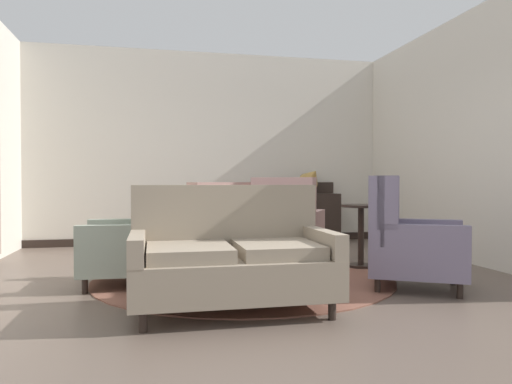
{
  "coord_description": "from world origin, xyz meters",
  "views": [
    {
      "loc": [
        -0.94,
        -4.62,
        1.01
      ],
      "look_at": [
        0.13,
        0.3,
        0.9
      ],
      "focal_mm": 33.45,
      "sensor_mm": 36.0,
      "label": 1
    }
  ],
  "objects_px": {
    "coffee_table": "(260,238)",
    "gramophone": "(311,179)",
    "armchair_foreground_right": "(212,228)",
    "armchair_near_sideboard": "(288,227)",
    "porcelain_vase": "(260,214)",
    "armchair_back_corner": "(407,241)",
    "settee": "(232,259)",
    "side_table": "(361,230)",
    "sideboard": "(307,214)",
    "armchair_beside_settee": "(138,243)"
  },
  "relations": [
    {
      "from": "coffee_table",
      "to": "gramophone",
      "type": "distance_m",
      "value": 3.2
    },
    {
      "from": "armchair_near_sideboard",
      "to": "armchair_foreground_right",
      "type": "bearing_deg",
      "value": 17.42
    },
    {
      "from": "armchair_beside_settee",
      "to": "side_table",
      "type": "relative_size",
      "value": 1.28
    },
    {
      "from": "armchair_near_sideboard",
      "to": "settee",
      "type": "bearing_deg",
      "value": 92.53
    },
    {
      "from": "armchair_foreground_right",
      "to": "gramophone",
      "type": "distance_m",
      "value": 2.48
    },
    {
      "from": "porcelain_vase",
      "to": "armchair_foreground_right",
      "type": "bearing_deg",
      "value": 106.64
    },
    {
      "from": "armchair_near_sideboard",
      "to": "sideboard",
      "type": "distance_m",
      "value": 2.02
    },
    {
      "from": "porcelain_vase",
      "to": "armchair_foreground_right",
      "type": "height_order",
      "value": "armchair_foreground_right"
    },
    {
      "from": "porcelain_vase",
      "to": "gramophone",
      "type": "xyz_separation_m",
      "value": [
        1.49,
        2.72,
        0.38
      ]
    },
    {
      "from": "coffee_table",
      "to": "sideboard",
      "type": "relative_size",
      "value": 0.88
    },
    {
      "from": "porcelain_vase",
      "to": "armchair_back_corner",
      "type": "height_order",
      "value": "armchair_back_corner"
    },
    {
      "from": "side_table",
      "to": "porcelain_vase",
      "type": "bearing_deg",
      "value": -162.19
    },
    {
      "from": "porcelain_vase",
      "to": "sideboard",
      "type": "height_order",
      "value": "sideboard"
    },
    {
      "from": "porcelain_vase",
      "to": "gramophone",
      "type": "relative_size",
      "value": 0.69
    },
    {
      "from": "coffee_table",
      "to": "armchair_beside_settee",
      "type": "relative_size",
      "value": 0.99
    },
    {
      "from": "coffee_table",
      "to": "armchair_beside_settee",
      "type": "height_order",
      "value": "armchair_beside_settee"
    },
    {
      "from": "armchair_back_corner",
      "to": "sideboard",
      "type": "distance_m",
      "value": 3.48
    },
    {
      "from": "coffee_table",
      "to": "porcelain_vase",
      "type": "relative_size",
      "value": 2.66
    },
    {
      "from": "porcelain_vase",
      "to": "side_table",
      "type": "relative_size",
      "value": 0.48
    },
    {
      "from": "porcelain_vase",
      "to": "gramophone",
      "type": "height_order",
      "value": "gramophone"
    },
    {
      "from": "armchair_back_corner",
      "to": "gramophone",
      "type": "bearing_deg",
      "value": 26.11
    },
    {
      "from": "porcelain_vase",
      "to": "side_table",
      "type": "distance_m",
      "value": 1.4
    },
    {
      "from": "armchair_beside_settee",
      "to": "coffee_table",
      "type": "bearing_deg",
      "value": 87.98
    },
    {
      "from": "settee",
      "to": "armchair_beside_settee",
      "type": "relative_size",
      "value": 1.63
    },
    {
      "from": "coffee_table",
      "to": "side_table",
      "type": "distance_m",
      "value": 1.4
    },
    {
      "from": "porcelain_vase",
      "to": "coffee_table",
      "type": "bearing_deg",
      "value": -105.86
    },
    {
      "from": "settee",
      "to": "armchair_back_corner",
      "type": "bearing_deg",
      "value": 12.97
    },
    {
      "from": "armchair_foreground_right",
      "to": "sideboard",
      "type": "bearing_deg",
      "value": -162.55
    },
    {
      "from": "porcelain_vase",
      "to": "armchair_beside_settee",
      "type": "relative_size",
      "value": 0.37
    },
    {
      "from": "armchair_beside_settee",
      "to": "side_table",
      "type": "xyz_separation_m",
      "value": [
        2.53,
        0.37,
        0.04
      ]
    },
    {
      "from": "coffee_table",
      "to": "settee",
      "type": "bearing_deg",
      "value": -113.74
    },
    {
      "from": "side_table",
      "to": "armchair_near_sideboard",
      "type": "bearing_deg",
      "value": 142.57
    },
    {
      "from": "armchair_back_corner",
      "to": "side_table",
      "type": "height_order",
      "value": "armchair_back_corner"
    },
    {
      "from": "porcelain_vase",
      "to": "armchair_foreground_right",
      "type": "relative_size",
      "value": 0.34
    },
    {
      "from": "armchair_foreground_right",
      "to": "armchair_near_sideboard",
      "type": "relative_size",
      "value": 0.89
    },
    {
      "from": "side_table",
      "to": "sideboard",
      "type": "bearing_deg",
      "value": 87.04
    },
    {
      "from": "coffee_table",
      "to": "armchair_beside_settee",
      "type": "distance_m",
      "value": 1.21
    },
    {
      "from": "sideboard",
      "to": "settee",
      "type": "bearing_deg",
      "value": -116.13
    },
    {
      "from": "coffee_table",
      "to": "porcelain_vase",
      "type": "height_order",
      "value": "porcelain_vase"
    },
    {
      "from": "settee",
      "to": "armchair_foreground_right",
      "type": "xyz_separation_m",
      "value": [
        0.12,
        2.27,
        0.03
      ]
    },
    {
      "from": "porcelain_vase",
      "to": "gramophone",
      "type": "distance_m",
      "value": 3.12
    },
    {
      "from": "armchair_foreground_right",
      "to": "gramophone",
      "type": "xyz_separation_m",
      "value": [
        1.84,
        1.54,
        0.63
      ]
    },
    {
      "from": "porcelain_vase",
      "to": "settee",
      "type": "bearing_deg",
      "value": -113.5
    },
    {
      "from": "coffee_table",
      "to": "side_table",
      "type": "relative_size",
      "value": 1.26
    },
    {
      "from": "sideboard",
      "to": "armchair_near_sideboard",
      "type": "bearing_deg",
      "value": -114.92
    },
    {
      "from": "armchair_back_corner",
      "to": "armchair_beside_settee",
      "type": "distance_m",
      "value": 2.6
    },
    {
      "from": "side_table",
      "to": "settee",
      "type": "bearing_deg",
      "value": -139.89
    },
    {
      "from": "settee",
      "to": "armchair_back_corner",
      "type": "xyz_separation_m",
      "value": [
        1.75,
        0.41,
        0.04
      ]
    },
    {
      "from": "armchair_near_sideboard",
      "to": "armchair_beside_settee",
      "type": "bearing_deg",
      "value": 56.8
    },
    {
      "from": "settee",
      "to": "sideboard",
      "type": "relative_size",
      "value": 1.46
    }
  ]
}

